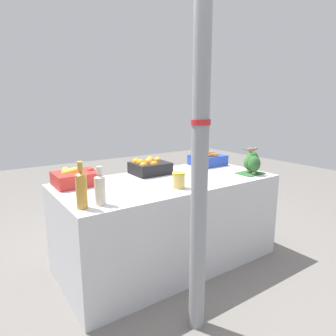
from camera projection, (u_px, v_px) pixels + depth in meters
The scene contains 11 objects.
ground_plane at pixel (168, 260), 2.68m from camera, with size 10.00×10.00×0.00m, color slate.
market_table at pixel (168, 221), 2.60m from camera, with size 1.83×0.87×0.75m, color silver.
support_pole at pixel (200, 143), 1.66m from camera, with size 0.11×0.11×2.32m.
apple_crate at pixel (75, 177), 2.35m from camera, with size 0.32×0.28×0.14m.
orange_crate at pixel (149, 167), 2.72m from camera, with size 0.32×0.28×0.14m.
carrot_crate at pixel (208, 159), 3.11m from camera, with size 0.32×0.28×0.14m.
broccoli_pile at pixel (252, 163), 2.73m from camera, with size 0.24×0.20×0.20m.
juice_bottle_amber at pixel (81, 189), 1.81m from camera, with size 0.07×0.07×0.29m.
juice_bottle_cloudy at pixel (100, 189), 1.88m from camera, with size 0.07×0.07×0.25m.
pickle_jar at pixel (179, 180), 2.26m from camera, with size 0.10×0.10×0.12m.
sparrow_bird at pixel (251, 150), 2.68m from camera, with size 0.10×0.10×0.05m.
Camera 1 is at (-1.39, -2.01, 1.37)m, focal length 32.00 mm.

